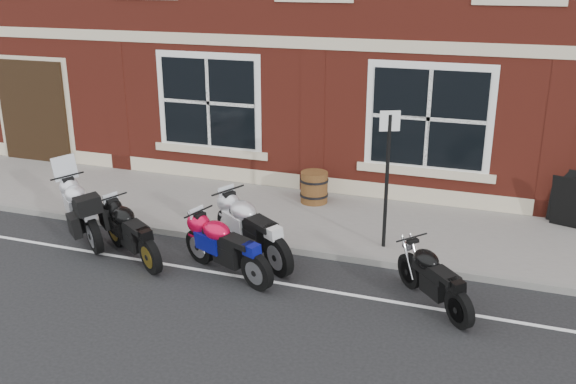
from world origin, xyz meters
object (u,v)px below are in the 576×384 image
moto_touring_silver (83,208)px  moto_naked_black (434,275)px  moto_sport_black (132,230)px  moto_sport_red (227,245)px  a_board_sign (568,199)px  moto_sport_silver (253,227)px  parking_sign (387,170)px  barrel_planter (314,187)px

moto_touring_silver → moto_naked_black: size_ratio=1.20×
moto_sport_black → moto_sport_red: bearing=-57.9°
moto_sport_red → moto_naked_black: size_ratio=1.29×
a_board_sign → moto_sport_silver: bearing=-131.1°
parking_sign → moto_sport_red: bearing=-166.9°
moto_naked_black → parking_sign: size_ratio=0.61×
moto_sport_black → parking_sign: 4.59m
moto_sport_silver → barrel_planter: moto_sport_silver is taller
moto_touring_silver → a_board_sign: (8.65, 3.43, 0.05)m
moto_touring_silver → moto_sport_silver: moto_touring_silver is taller
moto_naked_black → a_board_sign: bearing=21.3°
moto_sport_red → moto_sport_silver: bearing=12.8°
moto_touring_silver → moto_sport_silver: bearing=-46.5°
a_board_sign → moto_naked_black: bearing=-100.3°
barrel_planter → a_board_sign: bearing=4.6°
moto_sport_red → moto_naked_black: bearing=-63.6°
moto_sport_red → parking_sign: parking_sign is taller
moto_sport_silver → moto_naked_black: bearing=-65.8°
parking_sign → moto_naked_black: bearing=-80.8°
moto_sport_silver → barrel_planter: bearing=30.7°
moto_sport_silver → a_board_sign: size_ratio=1.85×
moto_naked_black → a_board_sign: 4.37m
moto_naked_black → barrel_planter: 4.58m
parking_sign → a_board_sign: bearing=10.8°
barrel_planter → parking_sign: 2.84m
a_board_sign → parking_sign: (-3.13, -2.22, 0.91)m
moto_sport_black → a_board_sign: a_board_sign is taller
moto_sport_black → moto_naked_black: 5.23m
moto_sport_silver → barrel_planter: size_ratio=2.90×
parking_sign → moto_sport_silver: bearing=-179.2°
barrel_planter → moto_naked_black: bearing=-49.2°
moto_sport_red → moto_touring_silver: bearing=105.0°
moto_naked_black → parking_sign: parking_sign is taller
moto_touring_silver → moto_sport_black: size_ratio=1.00×
moto_touring_silver → moto_sport_red: moto_touring_silver is taller
moto_naked_black → a_board_sign: (2.03, 3.87, 0.16)m
moto_sport_black → a_board_sign: bearing=-28.1°
moto_sport_black → moto_sport_silver: bearing=-37.0°
parking_sign → moto_sport_black: bearing=178.1°
moto_touring_silver → moto_sport_silver: 3.40m
moto_touring_silver → barrel_planter: moto_touring_silver is taller
moto_touring_silver → parking_sign: (5.52, 1.21, 0.96)m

